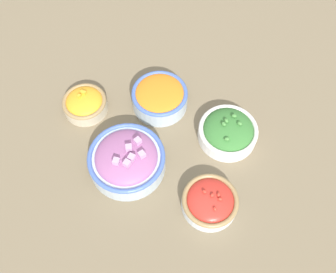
{
  "coord_description": "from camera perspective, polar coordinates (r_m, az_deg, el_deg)",
  "views": [
    {
      "loc": [
        -0.42,
        0.22,
        0.87
      ],
      "look_at": [
        0.0,
        0.0,
        0.03
      ],
      "focal_mm": 40.0,
      "sensor_mm": 36.0,
      "label": 1
    }
  ],
  "objects": [
    {
      "name": "ground_plane",
      "position": [
        0.99,
        0.0,
        -0.86
      ],
      "size": [
        3.0,
        3.0,
        0.0
      ],
      "primitive_type": "plane",
      "color": "#75664C"
    },
    {
      "name": "bowl_carrots",
      "position": [
        1.02,
        -1.27,
        6.08
      ],
      "size": [
        0.15,
        0.15,
        0.07
      ],
      "color": "#B2C1CC",
      "rests_on": "ground_plane"
    },
    {
      "name": "bowl_squash",
      "position": [
        1.04,
        -12.56,
        4.96
      ],
      "size": [
        0.12,
        0.12,
        0.06
      ],
      "color": "beige",
      "rests_on": "ground_plane"
    },
    {
      "name": "bowl_red_onion",
      "position": [
        0.93,
        -6.3,
        -3.5
      ],
      "size": [
        0.19,
        0.19,
        0.09
      ],
      "color": "#B2C1CC",
      "rests_on": "ground_plane"
    },
    {
      "name": "bowl_cherry_tomatoes",
      "position": [
        0.9,
        6.41,
        -9.8
      ],
      "size": [
        0.13,
        0.13,
        0.06
      ],
      "color": "silver",
      "rests_on": "ground_plane"
    },
    {
      "name": "bowl_broccoli",
      "position": [
        0.98,
        9.13,
        0.81
      ],
      "size": [
        0.15,
        0.15,
        0.07
      ],
      "color": "white",
      "rests_on": "ground_plane"
    }
  ]
}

